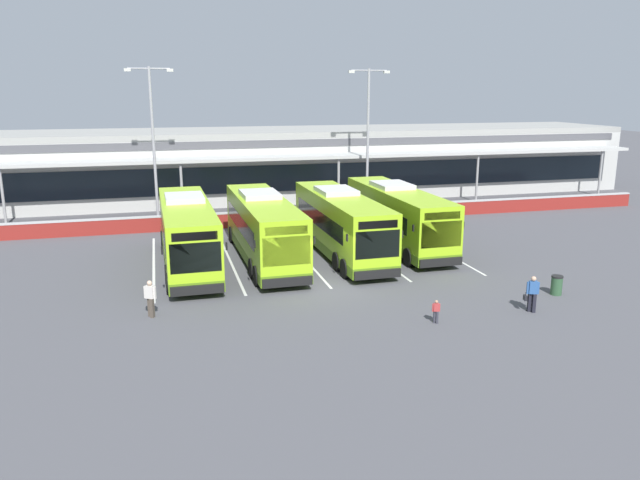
{
  "coord_description": "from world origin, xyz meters",
  "views": [
    {
      "loc": [
        -7.85,
        -28.01,
        9.47
      ],
      "look_at": [
        0.34,
        3.0,
        1.6
      ],
      "focal_mm": 34.54,
      "sensor_mm": 36.0,
      "label": 1
    }
  ],
  "objects_px": {
    "coach_bus_centre": "(341,225)",
    "lamp_post_west": "(153,136)",
    "coach_bus_leftmost": "(187,234)",
    "pedestrian_with_handbag": "(532,293)",
    "coach_bus_right_centre": "(397,217)",
    "pedestrian_child": "(436,311)",
    "litter_bin": "(557,285)",
    "coach_bus_left_centre": "(264,229)",
    "lamp_post_centre": "(368,132)",
    "pedestrian_in_dark_coat": "(150,297)"
  },
  "relations": [
    {
      "from": "coach_bus_centre",
      "to": "pedestrian_child",
      "type": "relative_size",
      "value": 12.13
    },
    {
      "from": "coach_bus_leftmost",
      "to": "lamp_post_centre",
      "type": "relative_size",
      "value": 1.11
    },
    {
      "from": "coach_bus_leftmost",
      "to": "pedestrian_child",
      "type": "height_order",
      "value": "coach_bus_leftmost"
    },
    {
      "from": "coach_bus_leftmost",
      "to": "coach_bus_right_centre",
      "type": "bearing_deg",
      "value": 6.22
    },
    {
      "from": "pedestrian_child",
      "to": "lamp_post_west",
      "type": "height_order",
      "value": "lamp_post_west"
    },
    {
      "from": "coach_bus_leftmost",
      "to": "pedestrian_with_handbag",
      "type": "height_order",
      "value": "coach_bus_leftmost"
    },
    {
      "from": "coach_bus_leftmost",
      "to": "pedestrian_with_handbag",
      "type": "xyz_separation_m",
      "value": [
        14.08,
        -11.21,
        -0.93
      ]
    },
    {
      "from": "pedestrian_in_dark_coat",
      "to": "coach_bus_centre",
      "type": "bearing_deg",
      "value": 35.91
    },
    {
      "from": "coach_bus_leftmost",
      "to": "lamp_post_centre",
      "type": "height_order",
      "value": "lamp_post_centre"
    },
    {
      "from": "coach_bus_right_centre",
      "to": "litter_bin",
      "type": "xyz_separation_m",
      "value": [
        3.77,
        -10.87,
        -1.32
      ]
    },
    {
      "from": "coach_bus_leftmost",
      "to": "coach_bus_centre",
      "type": "relative_size",
      "value": 1.0
    },
    {
      "from": "pedestrian_with_handbag",
      "to": "coach_bus_right_centre",
      "type": "bearing_deg",
      "value": 95.75
    },
    {
      "from": "pedestrian_child",
      "to": "litter_bin",
      "type": "xyz_separation_m",
      "value": [
        7.11,
        1.91,
        -0.07
      ]
    },
    {
      "from": "coach_bus_left_centre",
      "to": "lamp_post_centre",
      "type": "distance_m",
      "value": 16.28
    },
    {
      "from": "coach_bus_right_centre",
      "to": "pedestrian_with_handbag",
      "type": "distance_m",
      "value": 12.71
    },
    {
      "from": "coach_bus_left_centre",
      "to": "coach_bus_right_centre",
      "type": "bearing_deg",
      "value": 8.58
    },
    {
      "from": "pedestrian_child",
      "to": "lamp_post_centre",
      "type": "bearing_deg",
      "value": 77.92
    },
    {
      "from": "pedestrian_child",
      "to": "coach_bus_left_centre",
      "type": "bearing_deg",
      "value": 114.55
    },
    {
      "from": "coach_bus_right_centre",
      "to": "coach_bus_leftmost",
      "type": "bearing_deg",
      "value": -173.78
    },
    {
      "from": "coach_bus_leftmost",
      "to": "coach_bus_centre",
      "type": "height_order",
      "value": "same"
    },
    {
      "from": "pedestrian_in_dark_coat",
      "to": "lamp_post_west",
      "type": "distance_m",
      "value": 19.91
    },
    {
      "from": "pedestrian_with_handbag",
      "to": "pedestrian_child",
      "type": "relative_size",
      "value": 1.61
    },
    {
      "from": "coach_bus_leftmost",
      "to": "pedestrian_in_dark_coat",
      "type": "height_order",
      "value": "coach_bus_leftmost"
    },
    {
      "from": "litter_bin",
      "to": "coach_bus_right_centre",
      "type": "bearing_deg",
      "value": 109.13
    },
    {
      "from": "coach_bus_leftmost",
      "to": "litter_bin",
      "type": "height_order",
      "value": "coach_bus_leftmost"
    },
    {
      "from": "coach_bus_right_centre",
      "to": "pedestrian_in_dark_coat",
      "type": "bearing_deg",
      "value": -148.67
    },
    {
      "from": "coach_bus_centre",
      "to": "coach_bus_right_centre",
      "type": "height_order",
      "value": "same"
    },
    {
      "from": "pedestrian_with_handbag",
      "to": "pedestrian_child",
      "type": "height_order",
      "value": "pedestrian_with_handbag"
    },
    {
      "from": "coach_bus_left_centre",
      "to": "pedestrian_in_dark_coat",
      "type": "distance_m",
      "value": 9.93
    },
    {
      "from": "coach_bus_left_centre",
      "to": "lamp_post_centre",
      "type": "bearing_deg",
      "value": 49.13
    },
    {
      "from": "coach_bus_centre",
      "to": "coach_bus_right_centre",
      "type": "distance_m",
      "value": 4.17
    },
    {
      "from": "pedestrian_in_dark_coat",
      "to": "coach_bus_right_centre",
      "type": "bearing_deg",
      "value": 31.33
    },
    {
      "from": "coach_bus_centre",
      "to": "lamp_post_west",
      "type": "bearing_deg",
      "value": 132.36
    },
    {
      "from": "coach_bus_leftmost",
      "to": "pedestrian_child",
      "type": "relative_size",
      "value": 12.13
    },
    {
      "from": "pedestrian_child",
      "to": "litter_bin",
      "type": "relative_size",
      "value": 1.08
    },
    {
      "from": "pedestrian_in_dark_coat",
      "to": "coach_bus_left_centre",
      "type": "bearing_deg",
      "value": 51.17
    },
    {
      "from": "coach_bus_leftmost",
      "to": "pedestrian_child",
      "type": "xyz_separation_m",
      "value": [
        9.48,
        -11.38,
        -1.24
      ]
    },
    {
      "from": "coach_bus_centre",
      "to": "lamp_post_centre",
      "type": "bearing_deg",
      "value": 64.26
    },
    {
      "from": "coach_bus_leftmost",
      "to": "pedestrian_with_handbag",
      "type": "distance_m",
      "value": 18.02
    },
    {
      "from": "pedestrian_with_handbag",
      "to": "lamp_post_centre",
      "type": "height_order",
      "value": "lamp_post_centre"
    },
    {
      "from": "coach_bus_left_centre",
      "to": "coach_bus_right_centre",
      "type": "height_order",
      "value": "same"
    },
    {
      "from": "coach_bus_leftmost",
      "to": "lamp_post_west",
      "type": "height_order",
      "value": "lamp_post_west"
    },
    {
      "from": "coach_bus_centre",
      "to": "lamp_post_west",
      "type": "height_order",
      "value": "lamp_post_west"
    },
    {
      "from": "coach_bus_leftmost",
      "to": "litter_bin",
      "type": "distance_m",
      "value": 19.14
    },
    {
      "from": "lamp_post_centre",
      "to": "litter_bin",
      "type": "bearing_deg",
      "value": -84.35
    },
    {
      "from": "coach_bus_right_centre",
      "to": "litter_bin",
      "type": "height_order",
      "value": "coach_bus_right_centre"
    },
    {
      "from": "coach_bus_leftmost",
      "to": "lamp_post_centre",
      "type": "distance_m",
      "value": 19.28
    },
    {
      "from": "pedestrian_with_handbag",
      "to": "litter_bin",
      "type": "bearing_deg",
      "value": 34.82
    },
    {
      "from": "lamp_post_west",
      "to": "lamp_post_centre",
      "type": "relative_size",
      "value": 1.0
    },
    {
      "from": "coach_bus_right_centre",
      "to": "lamp_post_west",
      "type": "bearing_deg",
      "value": 144.7
    }
  ]
}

